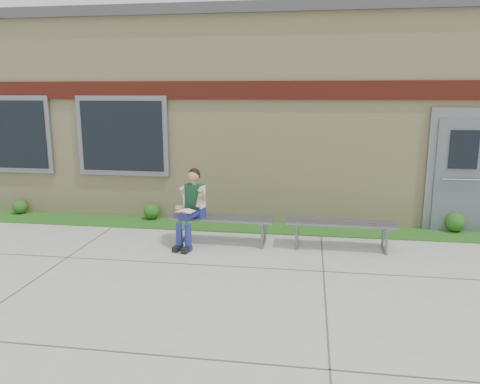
# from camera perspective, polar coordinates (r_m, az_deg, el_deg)

# --- Properties ---
(ground) EXTENTS (80.00, 80.00, 0.00)m
(ground) POSITION_cam_1_polar(r_m,az_deg,el_deg) (6.60, 1.39, -10.79)
(ground) COLOR #9E9E99
(ground) RESTS_ON ground
(grass_strip) EXTENTS (16.00, 0.80, 0.02)m
(grass_strip) POSITION_cam_1_polar(r_m,az_deg,el_deg) (9.04, 3.46, -4.37)
(grass_strip) COLOR #294C14
(grass_strip) RESTS_ON ground
(school_building) EXTENTS (16.20, 6.22, 4.20)m
(school_building) POSITION_cam_1_polar(r_m,az_deg,el_deg) (12.06, 5.05, 9.83)
(school_building) COLOR beige
(school_building) RESTS_ON ground
(bench_left) EXTENTS (1.80, 0.54, 0.46)m
(bench_left) POSITION_cam_1_polar(r_m,az_deg,el_deg) (8.09, -2.13, -3.76)
(bench_left) COLOR slate
(bench_left) RESTS_ON ground
(bench_right) EXTENTS (1.80, 0.52, 0.47)m
(bench_right) POSITION_cam_1_polar(r_m,az_deg,el_deg) (7.98, 12.17, -4.25)
(bench_right) COLOR slate
(bench_right) RESTS_ON ground
(girl) EXTENTS (0.47, 0.80, 1.31)m
(girl) POSITION_cam_1_polar(r_m,az_deg,el_deg) (7.93, -5.96, -1.64)
(girl) COLOR navy
(girl) RESTS_ON ground
(shrub_west) EXTENTS (0.30, 0.30, 0.30)m
(shrub_west) POSITION_cam_1_polar(r_m,az_deg,el_deg) (11.04, -25.24, -1.64)
(shrub_west) COLOR #294C14
(shrub_west) RESTS_ON grass_strip
(shrub_mid) EXTENTS (0.32, 0.32, 0.32)m
(shrub_mid) POSITION_cam_1_polar(r_m,az_deg,el_deg) (9.73, -10.71, -2.34)
(shrub_mid) COLOR #294C14
(shrub_mid) RESTS_ON grass_strip
(shrub_east) EXTENTS (0.36, 0.36, 0.36)m
(shrub_east) POSITION_cam_1_polar(r_m,az_deg,el_deg) (9.59, 24.75, -3.34)
(shrub_east) COLOR #294C14
(shrub_east) RESTS_ON grass_strip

